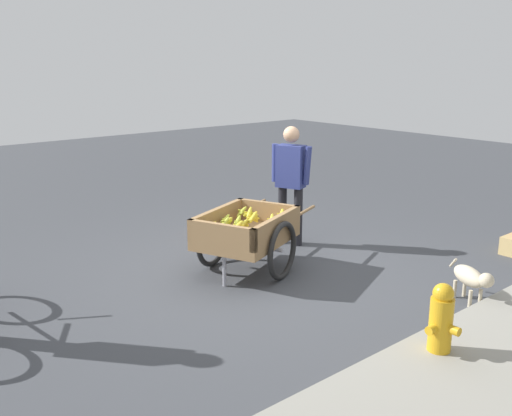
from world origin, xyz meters
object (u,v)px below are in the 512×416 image
(fruit_cart, at_px, (246,234))
(dog, at_px, (471,278))
(fire_hydrant, at_px, (441,325))
(plastic_bucket, at_px, (217,224))
(vendor_person, at_px, (291,176))

(fruit_cart, bearing_deg, dog, 118.11)
(fire_hydrant, height_order, plastic_bucket, fire_hydrant)
(fruit_cart, bearing_deg, fire_hydrant, 86.87)
(fruit_cart, relative_size, vendor_person, 1.20)
(dog, distance_m, plastic_bucket, 3.46)
(fruit_cart, distance_m, dog, 2.35)
(fire_hydrant, bearing_deg, vendor_person, -112.21)
(plastic_bucket, bearing_deg, fire_hydrant, 79.46)
(fruit_cart, height_order, dog, fruit_cart)
(vendor_person, distance_m, fire_hydrant, 3.23)
(fruit_cart, xyz_separation_m, fire_hydrant, (0.14, 2.52, -0.11))
(vendor_person, bearing_deg, plastic_bucket, -62.52)
(dog, relative_size, plastic_bucket, 2.05)
(fire_hydrant, bearing_deg, fruit_cart, -93.13)
(vendor_person, xyz_separation_m, plastic_bucket, (0.48, -0.93, -0.75))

